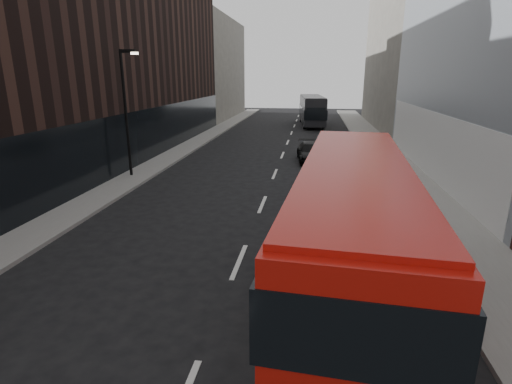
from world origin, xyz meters
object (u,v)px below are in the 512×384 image
at_px(car_b, 338,154).
at_px(car_c, 311,152).
at_px(street_lamp, 127,105).
at_px(red_bus, 351,238).
at_px(car_a, 340,203).
at_px(grey_bus, 312,110).

distance_m(car_b, car_c, 1.84).
relative_size(street_lamp, car_c, 1.56).
xyz_separation_m(red_bus, car_a, (0.27, 7.25, -1.48)).
bearing_deg(car_a, street_lamp, 160.92).
bearing_deg(street_lamp, car_a, -26.00).
bearing_deg(car_b, grey_bus, 99.64).
xyz_separation_m(red_bus, car_c, (-1.02, 18.93, -1.59)).
distance_m(grey_bus, car_a, 32.76).
relative_size(street_lamp, car_b, 1.88).
distance_m(grey_bus, car_b, 21.29).
bearing_deg(red_bus, car_c, 97.67).
relative_size(red_bus, car_b, 2.72).
distance_m(red_bus, grey_bus, 39.98).
bearing_deg(grey_bus, car_b, -89.56).
height_order(street_lamp, car_a, street_lamp).
height_order(red_bus, grey_bus, red_bus).
relative_size(grey_bus, car_b, 2.88).
relative_size(car_a, car_b, 1.19).
xyz_separation_m(grey_bus, car_b, (1.99, -21.16, -1.22)).
distance_m(car_a, car_c, 11.75).
bearing_deg(car_b, car_a, -88.46).
xyz_separation_m(car_a, car_c, (-1.28, 11.68, -0.10)).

